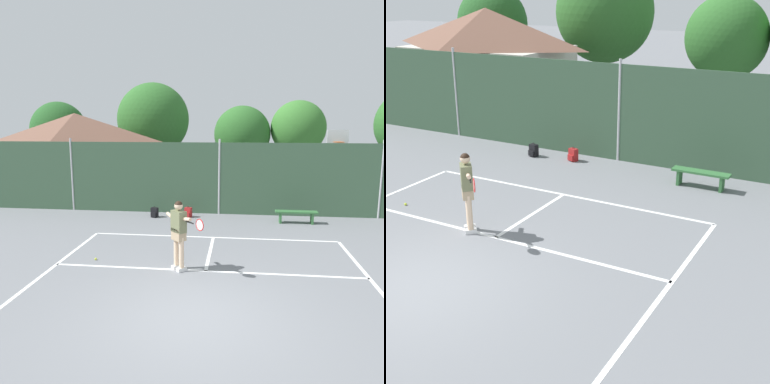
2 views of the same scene
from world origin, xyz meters
The scene contains 10 objects.
ground_plane centered at (0.00, 0.00, 0.00)m, with size 120.00×120.00×0.00m, color slate.
court_markings centered at (0.00, 0.65, 0.00)m, with size 8.30×11.10×0.01m.
chainlink_fence centered at (0.00, 9.00, 1.52)m, with size 26.09×0.09×3.19m.
clubhouse_building centered at (-7.98, 12.90, 2.26)m, with size 6.99×4.54×4.37m.
treeline_backdrop centered at (0.10, 17.68, 3.69)m, with size 26.41×4.19×6.41m.
tennis_player centered at (-0.70, 2.46, 1.11)m, with size 1.11×1.00×1.85m.
tennis_ball centered at (-3.16, 2.91, 0.03)m, with size 0.07×0.07×0.07m, color #CCE033.
backpack_black centered at (-2.60, 8.06, 0.19)m, with size 0.32×0.29×0.46m.
backpack_red centered at (-1.23, 8.24, 0.19)m, with size 0.32×0.31×0.46m.
courtside_bench centered at (3.05, 7.77, 0.36)m, with size 1.60×0.36×0.48m.
Camera 2 is at (6.85, -6.31, 5.27)m, focal length 51.09 mm.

